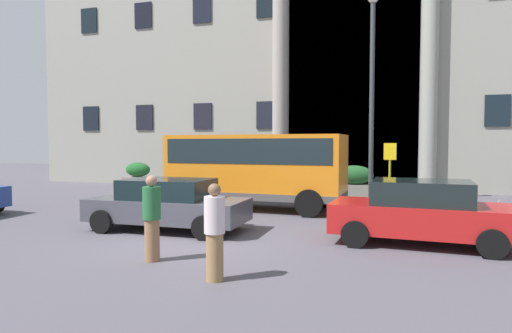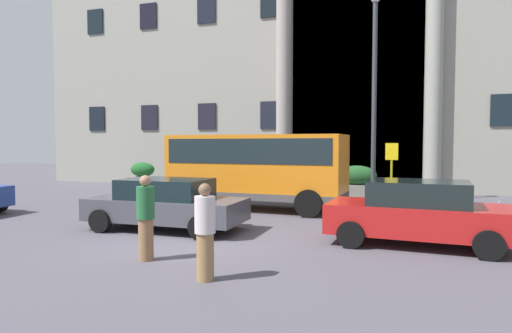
% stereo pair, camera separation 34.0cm
% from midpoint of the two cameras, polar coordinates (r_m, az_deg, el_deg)
% --- Properties ---
extents(ground_plane, '(80.00, 64.00, 0.12)m').
position_cam_midpoint_polar(ground_plane, '(10.96, -7.65, -9.83)').
color(ground_plane, '#4E4A55').
extents(office_building_facade, '(32.03, 9.65, 17.61)m').
position_cam_midpoint_polar(office_building_facade, '(28.22, 8.67, 16.13)').
color(office_building_facade, gray).
rests_on(office_building_facade, ground_plane).
extents(orange_minibus, '(6.36, 2.71, 2.67)m').
position_cam_midpoint_polar(orange_minibus, '(15.87, 0.72, 0.21)').
color(orange_minibus, orange).
rests_on(orange_minibus, ground_plane).
extents(bus_stop_sign, '(0.44, 0.08, 2.38)m').
position_cam_midpoint_polar(bus_stop_sign, '(16.64, 17.64, -0.21)').
color(bus_stop_sign, '#9F9E12').
rests_on(bus_stop_sign, ground_plane).
extents(hedge_planter_east, '(1.69, 0.71, 1.40)m').
position_cam_midpoint_polar(hedge_planter_east, '(21.08, 1.76, -1.63)').
color(hedge_planter_east, gray).
rests_on(hedge_planter_east, ground_plane).
extents(hedge_planter_far_west, '(1.45, 0.86, 1.36)m').
position_cam_midpoint_polar(hedge_planter_far_west, '(24.32, -14.04, -1.14)').
color(hedge_planter_far_west, gray).
rests_on(hedge_planter_far_west, ground_plane).
extents(hedge_planter_entrance_left, '(1.78, 0.86, 1.39)m').
position_cam_midpoint_polar(hedge_planter_entrance_left, '(20.16, 13.39, -1.92)').
color(hedge_planter_entrance_left, slate).
rests_on(hedge_planter_entrance_left, ground_plane).
extents(parked_sedan_second, '(4.31, 2.01, 1.40)m').
position_cam_midpoint_polar(parked_sedan_second, '(12.36, -10.76, -4.74)').
color(parked_sedan_second, '#43444D').
rests_on(parked_sedan_second, ground_plane).
extents(parked_hatchback_near, '(4.19, 2.23, 1.50)m').
position_cam_midpoint_polar(parked_hatchback_near, '(11.04, 20.99, -5.57)').
color(parked_hatchback_near, red).
rests_on(parked_hatchback_near, ground_plane).
extents(motorcycle_far_end, '(1.99, 0.79, 0.89)m').
position_cam_midpoint_polar(motorcycle_far_end, '(15.08, -11.63, -4.35)').
color(motorcycle_far_end, black).
rests_on(motorcycle_far_end, ground_plane).
extents(scooter_by_planter, '(2.02, 0.75, 0.89)m').
position_cam_midpoint_polar(scooter_by_planter, '(13.00, 26.59, -5.77)').
color(scooter_by_planter, black).
rests_on(scooter_by_planter, ground_plane).
extents(pedestrian_woman_with_bag, '(0.36, 0.36, 1.73)m').
position_cam_midpoint_polar(pedestrian_woman_with_bag, '(9.20, -13.01, -6.43)').
color(pedestrian_woman_with_bag, '#8C6342').
rests_on(pedestrian_woman_with_bag, ground_plane).
extents(pedestrian_woman_dark_dress, '(0.36, 0.36, 1.69)m').
position_cam_midpoint_polar(pedestrian_woman_dark_dress, '(7.71, -5.32, -8.38)').
color(pedestrian_woman_dark_dress, olive).
rests_on(pedestrian_woman_dark_dress, ground_plane).
extents(lamppost_plaza_centre, '(0.40, 0.40, 8.24)m').
position_cam_midpoint_polar(lamppost_plaza_centre, '(18.25, 15.55, 10.39)').
color(lamppost_plaza_centre, '#353A3E').
rests_on(lamppost_plaza_centre, ground_plane).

